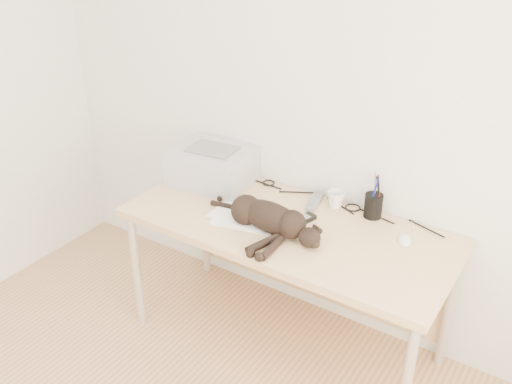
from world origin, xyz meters
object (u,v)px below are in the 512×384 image
Objects in this scene: mouse at (405,238)px; printer at (213,166)px; pen_cup at (373,205)px; desk at (295,239)px; mug at (336,200)px; cat at (266,218)px.

printer is at bearing 159.04° from mouse.
printer is 2.02× the size of pen_cup.
pen_cup is (0.31, 0.20, 0.20)m from desk.
desk is 0.42m from pen_cup.
desk is 0.28m from mug.
printer reaches higher than mouse.
mug is 0.20m from pen_cup.
printer is 4.44× the size of mouse.
mouse is (0.53, 0.08, 0.15)m from desk.
printer is 1.10m from mouse.
mug is 0.41× the size of pen_cup.
pen_cup reaches higher than mug.
printer is at bearing -172.26° from pen_cup.
mouse is at bearing 28.80° from cat.
printer is at bearing 171.64° from desk.
pen_cup is at bearing 7.74° from printer.
printer is (-0.57, 0.08, 0.23)m from desk.
mouse reaches higher than desk.
pen_cup reaches higher than mouse.
pen_cup reaches higher than printer.
pen_cup is (0.19, 0.02, 0.02)m from mug.
cat is at bearing -133.79° from pen_cup.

